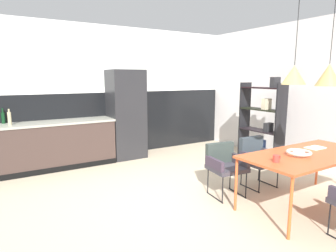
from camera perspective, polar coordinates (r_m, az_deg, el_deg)
name	(u,v)px	position (r m, az deg, el deg)	size (l,w,h in m)	color
ground_plane	(187,207)	(4.03, 3.81, -15.64)	(8.15, 8.15, 0.00)	#C5B193
back_wall_splashback_dark	(108,124)	(6.48, -11.85, 0.37)	(6.27, 0.12, 1.40)	black
back_wall_panel_upper	(105,59)	(6.41, -12.29, 12.80)	(6.27, 0.12, 1.40)	white
side_wall_right	(327,95)	(5.98, 28.99, 5.35)	(0.12, 6.26, 2.80)	white
kitchen_counter	(35,147)	(5.86, -24.87, -3.82)	(2.93, 0.63, 0.90)	#3B2D28
refrigerator_column	(126,114)	(6.22, -8.29, 2.31)	(0.71, 0.60, 1.88)	#232326
dining_table	(309,156)	(4.22, 26.13, -5.44)	(1.87, 0.88, 0.73)	#D2532A
armchair_facing_counter	(256,155)	(4.81, 17.13, -5.58)	(0.50, 0.48, 0.77)	#38353E
armchair_far_side	(224,162)	(4.32, 11.11, -6.95)	(0.54, 0.53, 0.76)	#38353E
fruit_bowl	(299,153)	(4.02, 24.52, -4.84)	(0.31, 0.31, 0.07)	silver
open_book	(315,148)	(4.57, 27.14, -3.84)	(0.27, 0.19, 0.02)	white
mug_wide_latte	(276,159)	(3.63, 20.66, -6.05)	(0.12, 0.08, 0.09)	#B23D33
bottle_vinegar_dark	(10,118)	(5.71, -28.91, 1.37)	(0.06, 0.06, 0.28)	tan
bottle_spice_small	(3,117)	(5.97, -29.87, 1.48)	(0.06, 0.06, 0.28)	#0F3319
open_shelf_unit	(262,121)	(5.97, 18.22, 0.99)	(0.30, 0.93, 1.73)	black
pendant_lamp_over_table_near	(294,75)	(3.81, 23.70, 9.27)	(0.28, 0.28, 1.11)	black
pendant_lamp_over_table_far	(329,75)	(4.44, 29.25, 8.82)	(0.33, 0.33, 1.14)	black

